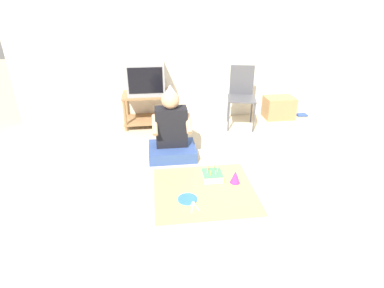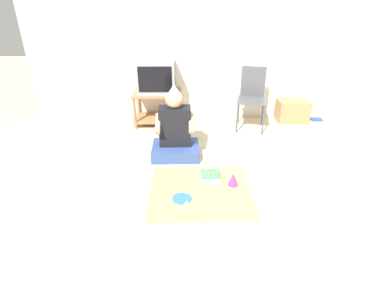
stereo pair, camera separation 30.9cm
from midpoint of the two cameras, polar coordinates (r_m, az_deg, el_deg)
ground_plane at (r=3.42m, az=9.95°, el=-6.23°), size 16.00×16.00×0.00m
wall_back at (r=4.86m, az=4.20°, el=19.71°), size 6.40×0.06×2.55m
tv_stand at (r=4.71m, az=-10.34°, el=7.05°), size 0.73×0.49×0.51m
tv at (r=4.60m, az=-10.78°, el=12.24°), size 0.54×0.45×0.47m
folding_chair at (r=4.63m, az=7.51°, el=9.69°), size 0.49×0.51×0.91m
cardboard_box_stack at (r=5.15m, az=14.58°, el=6.71°), size 0.48×0.34×0.35m
book_pile at (r=5.36m, az=18.56°, el=5.19°), size 0.18×0.13×0.04m
person_seated at (r=3.71m, az=-6.29°, el=1.91°), size 0.58×0.47×0.91m
party_cloth at (r=3.15m, az=-0.49°, el=-8.82°), size 1.04×0.98×0.01m
birthday_cake at (r=3.30m, az=1.20°, el=-6.12°), size 0.22×0.22×0.14m
party_hat_blue at (r=3.24m, az=5.54°, el=-6.29°), size 0.11×0.11×0.15m
paper_plate at (r=3.02m, az=-3.84°, el=-10.50°), size 0.20×0.20×0.01m
plastic_spoon_near at (r=2.95m, az=-2.66°, el=-11.42°), size 0.06×0.14×0.01m
plastic_spoon_far at (r=2.93m, az=-3.02°, el=-11.79°), size 0.05×0.14×0.01m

